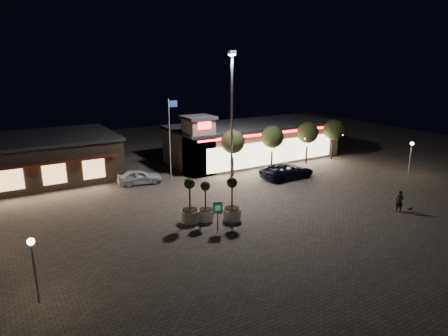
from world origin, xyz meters
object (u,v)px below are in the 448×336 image
white_sedan (140,177)px  planter_left (190,208)px  planter_mid (232,207)px  pedestrian (399,201)px  valet_sign (218,210)px  pickup_truck (287,171)px

white_sedan → planter_left: planter_left is taller
white_sedan → planter_mid: 12.46m
pedestrian → valet_sign: (-14.00, 4.30, 0.61)m
pedestrian → planter_mid: (-12.22, 5.29, 0.17)m
pickup_truck → planter_mid: size_ratio=1.70×
white_sedan → pickup_truck: bearing=-102.3°
valet_sign → pickup_truck: bearing=31.0°
planter_left → pickup_truck: bearing=20.9°
pickup_truck → planter_mid: 12.32m
white_sedan → valet_sign: valet_sign is taller
planter_left → planter_mid: bearing=-25.1°
planter_left → planter_mid: 3.10m
white_sedan → pedestrian: size_ratio=2.45×
pedestrian → pickup_truck: bearing=175.7°
white_sedan → planter_mid: bearing=-155.6°
pedestrian → valet_sign: 14.66m
pickup_truck → planter_mid: (-10.53, -6.40, 0.24)m
pickup_truck → valet_sign: size_ratio=2.69×
pedestrian → valet_sign: bearing=-119.7°
white_sedan → pedestrian: 23.08m
planter_mid → planter_left: bearing=154.9°
planter_mid → valet_sign: 2.09m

